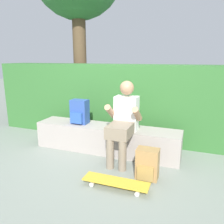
% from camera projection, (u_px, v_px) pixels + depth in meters
% --- Properties ---
extents(ground_plane, '(24.00, 24.00, 0.00)m').
position_uv_depth(ground_plane, '(99.00, 159.00, 3.43)').
color(ground_plane, gray).
extents(bench_main, '(2.38, 0.46, 0.43)m').
position_uv_depth(bench_main, '(106.00, 139.00, 3.67)').
color(bench_main, '#9E958D').
rests_on(bench_main, ground).
extents(person_skater, '(0.49, 0.62, 1.18)m').
position_uv_depth(person_skater, '(124.00, 119.00, 3.25)').
color(person_skater, white).
rests_on(person_skater, ground).
extents(skateboard_near_person, '(0.80, 0.21, 0.09)m').
position_uv_depth(skateboard_near_person, '(116.00, 182.00, 2.65)').
color(skateboard_near_person, gold).
rests_on(skateboard_near_person, ground).
extents(backpack_on_bench, '(0.28, 0.23, 0.40)m').
position_uv_depth(backpack_on_bench, '(79.00, 112.00, 3.72)').
color(backpack_on_bench, '#2D4C99').
rests_on(backpack_on_bench, bench_main).
extents(backpack_on_ground, '(0.28, 0.23, 0.40)m').
position_uv_depth(backpack_on_ground, '(147.00, 164.00, 2.83)').
color(backpack_on_ground, '#A37A47').
rests_on(backpack_on_ground, ground).
extents(hedge_row, '(5.53, 0.67, 1.39)m').
position_uv_depth(hedge_row, '(132.00, 102.00, 4.24)').
color(hedge_row, '#31682E').
rests_on(hedge_row, ground).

